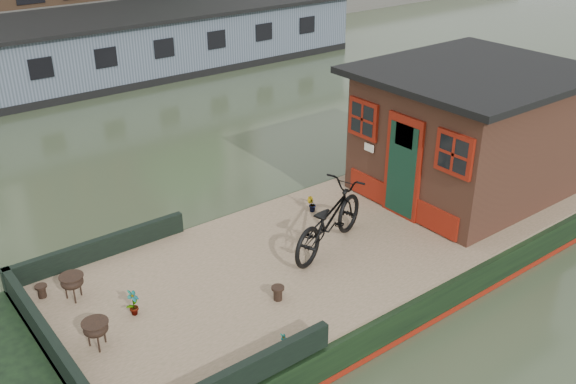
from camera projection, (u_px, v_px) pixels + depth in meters
ground at (380, 253)px, 11.76m from camera, size 120.00×120.00×0.00m
houseboat_hull at (325, 264)px, 10.91m from camera, size 14.01×4.02×0.60m
houseboat_deck at (382, 223)px, 11.48m from camera, size 11.80×3.80×0.05m
bow_bulwark at (116, 321)px, 8.62m from camera, size 3.00×4.00×0.35m
cabin at (469, 131)px, 12.13m from camera, size 4.00×3.50×2.42m
bicycle at (329, 219)px, 10.43m from camera, size 2.15×1.35×1.07m
potted_plant_a at (133, 303)px, 8.94m from camera, size 0.26×0.25×0.41m
potted_plant_b at (312, 204)px, 11.76m from camera, size 0.21×0.20×0.29m
potted_plant_e at (284, 343)px, 8.28m from camera, size 0.17×0.16×0.27m
brazier_front at (97, 334)px, 8.33m from camera, size 0.48×0.48×0.40m
brazier_rear at (73, 287)px, 9.28m from camera, size 0.42×0.42×0.40m
bollard_port at (42, 291)px, 9.36m from camera, size 0.18×0.18×0.20m
bollard_stbd at (278, 293)px, 9.31m from camera, size 0.19×0.19×0.22m
far_houseboat at (82, 52)px, 21.29m from camera, size 20.40×4.40×2.11m
quay at (23, 34)px, 26.14m from camera, size 60.00×6.00×0.90m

